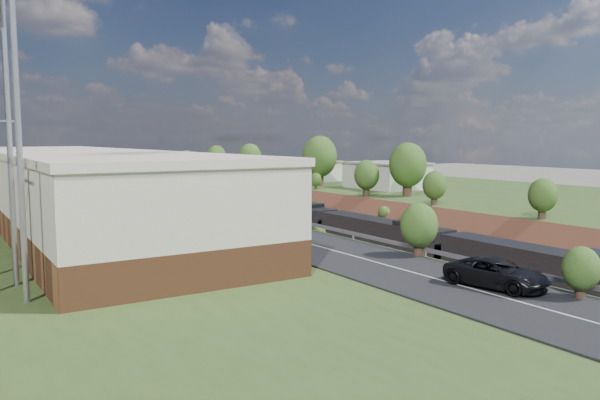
{
  "coord_description": "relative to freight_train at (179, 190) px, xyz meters",
  "views": [
    {
      "loc": [
        -39.67,
        -21.25,
        13.11
      ],
      "look_at": [
        -3.53,
        35.88,
        6.0
      ],
      "focal_mm": 35.0,
      "sensor_mm": 36.0,
      "label": 1
    }
  ],
  "objects": [
    {
      "name": "guardrail",
      "position": [
        -14.0,
        -31.41,
        2.84
      ],
      "size": [
        0.1,
        171.0,
        0.7
      ],
      "color": "#99999E",
      "rests_on": "platform_left"
    },
    {
      "name": "tree_left_crest",
      "position": [
        -14.4,
        -71.21,
        4.33
      ],
      "size": [
        2.45,
        2.45,
        3.55
      ],
      "color": "#473323",
      "rests_on": "platform_left"
    },
    {
      "name": "white_building_far",
      "position": [
        20.4,
        -17.21,
        4.09
      ],
      "size": [
        8.0,
        10.0,
        3.6
      ],
      "primitive_type": "cube",
      "color": "silver",
      "rests_on": "platform_right"
    },
    {
      "name": "white_building_near",
      "position": [
        20.9,
        -39.21,
        4.29
      ],
      "size": [
        9.0,
        12.0,
        4.0
      ],
      "primitive_type": "cube",
      "color": "silver",
      "rests_on": "platform_right"
    },
    {
      "name": "overpass",
      "position": [
        -2.6,
        30.79,
        2.21
      ],
      "size": [
        24.5,
        8.3,
        7.4
      ],
      "color": "gray",
      "rests_on": "ground"
    },
    {
      "name": "road",
      "position": [
        -18.1,
        -31.21,
        2.34
      ],
      "size": [
        8.0,
        180.0,
        0.1
      ],
      "primitive_type": "cube",
      "color": "black",
      "rests_on": "platform_left"
    },
    {
      "name": "embankment_right",
      "position": [
        8.4,
        -31.21,
        -2.71
      ],
      "size": [
        10.0,
        180.0,
        10.0
      ],
      "primitive_type": "cube",
      "rotation": [
        0.0,
        0.79,
        0.0
      ],
      "color": "brown",
      "rests_on": "ground"
    },
    {
      "name": "suv",
      "position": [
        -16.75,
        -92.0,
        3.16
      ],
      "size": [
        3.53,
        5.93,
        1.54
      ],
      "primitive_type": "imported",
      "rotation": [
        0.0,
        0.0,
        0.18
      ],
      "color": "black",
      "rests_on": "road"
    },
    {
      "name": "freight_train",
      "position": [
        0.0,
        0.0,
        0.0
      ],
      "size": [
        3.19,
        179.01,
        4.73
      ],
      "color": "black",
      "rests_on": "ground"
    },
    {
      "name": "tree_right_large",
      "position": [
        14.4,
        -51.21,
        6.68
      ],
      "size": [
        5.25,
        5.25,
        7.61
      ],
      "color": "#473323",
      "rests_on": "platform_right"
    },
    {
      "name": "embankment_left",
      "position": [
        -13.6,
        -31.21,
        -2.71
      ],
      "size": [
        10.0,
        180.0,
        10.0
      ],
      "primitive_type": "cube",
      "rotation": [
        0.0,
        0.79,
        0.0
      ],
      "color": "brown",
      "rests_on": "ground"
    },
    {
      "name": "rail_right_track",
      "position": [
        0.0,
        -31.21,
        -2.62
      ],
      "size": [
        1.58,
        180.0,
        0.18
      ],
      "primitive_type": "cube",
      "color": "gray",
      "rests_on": "ground"
    },
    {
      "name": "rail_left_track",
      "position": [
        -5.2,
        -31.21,
        -2.62
      ],
      "size": [
        1.58,
        180.0,
        0.18
      ],
      "primitive_type": "cube",
      "color": "gray",
      "rests_on": "ground"
    },
    {
      "name": "commercial_building",
      "position": [
        -30.6,
        -53.21,
        5.8
      ],
      "size": [
        14.3,
        62.3,
        7.0
      ],
      "color": "brown",
      "rests_on": "platform_left"
    },
    {
      "name": "platform_right",
      "position": [
        30.4,
        -31.21,
        -0.21
      ],
      "size": [
        44.0,
        180.0,
        5.0
      ],
      "primitive_type": "cube",
      "color": "#374F20",
      "rests_on": "ground"
    }
  ]
}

